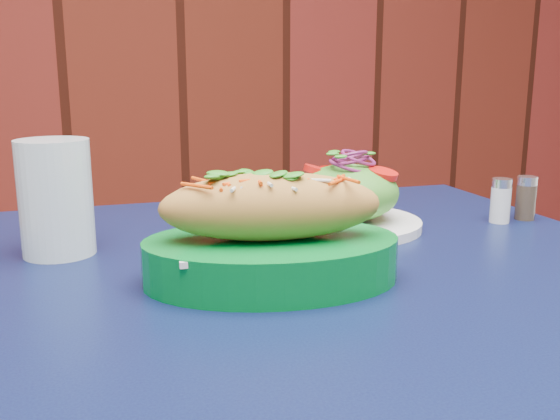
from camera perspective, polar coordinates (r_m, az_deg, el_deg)
name	(u,v)px	position (r m, az deg, el deg)	size (l,w,h in m)	color
cafe_table	(317,347)	(0.70, 3.39, -12.39)	(0.87, 0.87, 0.75)	black
banh_mi_basket	(272,237)	(0.62, -0.78, -2.47)	(0.29, 0.22, 0.12)	#016C24
salad_plate	(348,199)	(0.83, 6.21, 1.02)	(0.20, 0.20, 0.10)	white
water_glass	(56,198)	(0.75, -19.82, 1.06)	(0.08, 0.08, 0.13)	silver
salt_shaker	(501,201)	(0.91, 19.53, 0.82)	(0.03, 0.03, 0.06)	white
pepper_shaker	(526,198)	(0.94, 21.56, 1.02)	(0.03, 0.03, 0.06)	#3F3326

